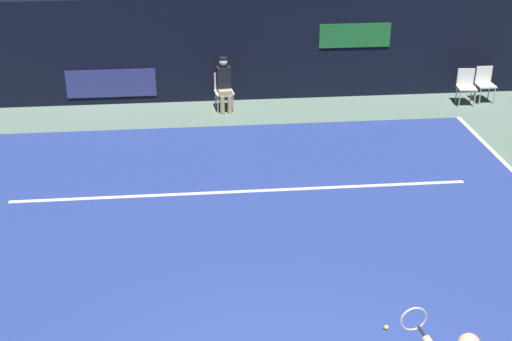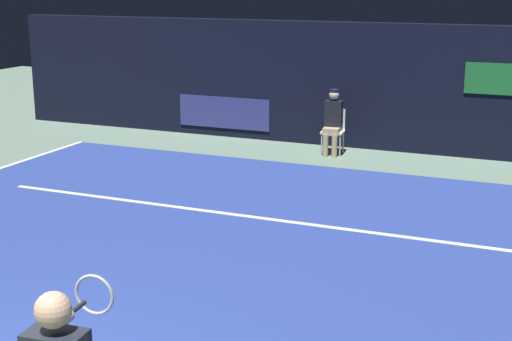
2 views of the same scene
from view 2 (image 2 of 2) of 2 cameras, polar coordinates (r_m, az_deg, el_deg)
ground_plane at (r=9.69m, az=-4.95°, el=-6.65°), size 32.68×32.68×0.00m
court_surface at (r=9.69m, az=-4.95°, el=-6.62°), size 10.99×10.43×0.01m
line_service at (r=11.23m, az=-0.61°, el=-3.51°), size 8.57×0.10×0.01m
back_wall at (r=15.87m, az=7.13°, el=6.45°), size 16.24×0.33×2.60m
line_judge_on_chair at (r=15.16m, az=5.87°, el=3.76°), size 0.48×0.56×1.32m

